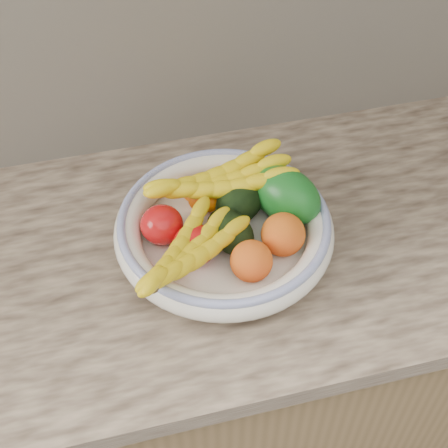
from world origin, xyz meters
TOP-DOWN VIEW (x-y plane):
  - kitchen_counter at (0.00, 1.69)m, footprint 2.44×0.66m
  - fruit_bowl at (0.00, 1.66)m, footprint 0.39×0.39m
  - clementine_back_left at (-0.03, 1.77)m, footprint 0.06×0.06m
  - clementine_back_right at (0.04, 1.77)m, footprint 0.06×0.06m
  - clementine_back_mid at (-0.01, 1.73)m, footprint 0.06×0.06m
  - clementine_extra at (-0.02, 1.74)m, footprint 0.05×0.05m
  - tomato_left at (-0.11, 1.68)m, footprint 0.09×0.09m
  - tomato_near_left at (-0.06, 1.62)m, footprint 0.10×0.10m
  - avocado_center at (0.01, 1.64)m, footprint 0.10×0.12m
  - avocado_right at (0.04, 1.70)m, footprint 0.13×0.13m
  - green_mango at (0.12, 1.69)m, footprint 0.18×0.18m
  - peach_front at (0.02, 1.56)m, footprint 0.08×0.08m
  - peach_right at (0.09, 1.60)m, footprint 0.10×0.10m
  - banana_bunch_back at (0.01, 1.73)m, footprint 0.30×0.14m
  - banana_bunch_front at (-0.08, 1.59)m, footprint 0.26×0.25m

SIDE VIEW (x-z plane):
  - kitchen_counter at x=0.00m, z-range -0.24..1.16m
  - fruit_bowl at x=0.00m, z-range 0.91..0.99m
  - clementine_back_left at x=-0.03m, z-range 0.93..0.98m
  - clementine_back_right at x=0.04m, z-range 0.93..0.98m
  - clementine_back_mid at x=-0.01m, z-range 0.93..0.98m
  - clementine_extra at x=-0.02m, z-range 0.93..0.98m
  - tomato_left at x=-0.11m, z-range 0.93..1.00m
  - tomato_near_left at x=-0.06m, z-range 0.93..1.00m
  - avocado_center at x=0.01m, z-range 0.93..1.00m
  - avocado_right at x=0.04m, z-range 0.93..1.00m
  - peach_front at x=0.02m, z-range 0.93..1.00m
  - peach_right at x=0.09m, z-range 0.93..1.01m
  - green_mango at x=0.12m, z-range 0.91..1.04m
  - banana_bunch_front at x=-0.08m, z-range 0.95..1.02m
  - banana_bunch_back at x=0.01m, z-range 0.95..1.03m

